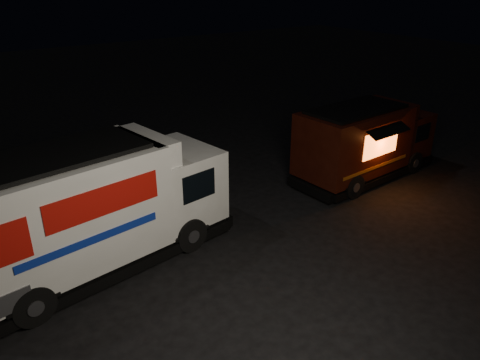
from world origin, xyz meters
TOP-DOWN VIEW (x-y plane):
  - ground at (0.00, 0.00)m, footprint 80.00×80.00m
  - white_truck at (-4.29, 2.03)m, footprint 7.34×3.40m
  - red_truck at (5.45, 1.95)m, footprint 5.86×2.42m

SIDE VIEW (x-z plane):
  - ground at x=0.00m, z-range 0.00..0.00m
  - red_truck at x=5.45m, z-range 0.00..2.68m
  - white_truck at x=-4.29m, z-range 0.00..3.20m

